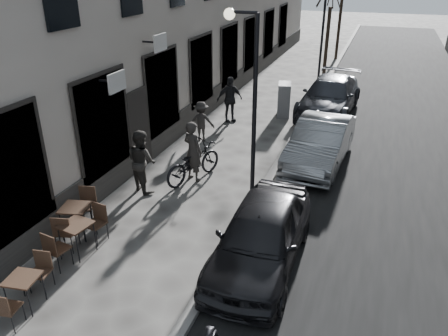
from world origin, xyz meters
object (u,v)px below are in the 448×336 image
Objects in this scene: bistro_set_c at (76,218)px; pedestrian_far at (230,99)px; streetlamp_far at (319,28)px; pedestrian_mid at (201,121)px; utility_cabinet at (284,100)px; bistro_set_b at (77,235)px; car_far at (330,96)px; bicycle at (193,162)px; pedestrian_near at (142,161)px; streetlamp_near at (249,89)px; car_near at (261,235)px; car_mid at (320,142)px; bistro_set_a at (25,289)px.

pedestrian_far is (0.72, 9.28, 0.46)m from bistro_set_c.
bistro_set_c is at bearing -102.35° from streetlamp_far.
pedestrian_far is (0.27, 2.42, 0.20)m from pedestrian_mid.
utility_cabinet is at bearing -98.07° from streetlamp_far.
bistro_set_b is 13.05m from car_far.
bistro_set_b is 11.59m from utility_cabinet.
pedestrian_mid is at bearing 99.37° from bistro_set_b.
bicycle is 1.18× the size of pedestrian_near.
pedestrian_mid is (-2.87, 3.68, -2.41)m from streetlamp_near.
car_far is at bearing -88.96° from bicycle.
utility_cabinet is at bearing -145.91° from car_far.
car_near is at bearing -7.95° from bistro_set_c.
car_mid is at bearing -75.52° from utility_cabinet.
car_mid is (4.46, -0.63, 0.00)m from pedestrian_mid.
pedestrian_far is 9.64m from car_near.
bistro_set_a is 0.66× the size of bicycle.
car_near is 5.83m from car_mid.
pedestrian_mid is at bearing 82.50° from bistro_set_a.
pedestrian_far is (-1.97, -1.47, 0.23)m from utility_cabinet.
car_far is (4.01, 12.42, 0.29)m from bistro_set_b.
car_near is (4.01, 1.04, 0.25)m from bistro_set_b.
streetlamp_near is at bearing 112.31° from pedestrian_mid.
pedestrian_near is 6.67m from pedestrian_far.
pedestrian_far reaches higher than bistro_set_c.
bistro_set_c is at bearing -135.19° from pedestrian_far.
pedestrian_near reaches higher than bistro_set_b.
bistro_set_a is 0.76× the size of pedestrian_far.
streetlamp_near is 3.10× the size of bistro_set_c.
streetlamp_far reaches higher than car_near.
streetlamp_near is 3.16× the size of bistro_set_b.
streetlamp_far is 9.40m from car_mid.
bistro_set_c is 0.31× the size of car_far.
bicycle is (0.98, 4.37, 0.10)m from bistro_set_b.
streetlamp_far is 11.87m from bicycle.
streetlamp_near is at bearing -113.56° from car_mid.
bistro_set_c is at bearing 90.38° from bicycle.
utility_cabinet is at bearing -78.30° from bicycle.
bistro_set_a is at bearing 122.26° from pedestrian_near.
bistro_set_c is 9.32m from pedestrian_far.
streetlamp_near is at bearing -107.65° from pedestrian_far.
pedestrian_mid is at bearing -62.03° from pedestrian_near.
pedestrian_far is (0.11, 11.70, 0.52)m from bistro_set_a.
car_mid is at bearing 38.52° from bistro_set_c.
car_far is (3.03, 8.05, 0.20)m from bicycle.
streetlamp_far is at bearing 103.98° from car_mid.
bicycle is at bearing -123.14° from pedestrian_far.
bistro_set_b is (-2.84, -3.80, -2.68)m from streetlamp_near.
car_far is at bearing 81.20° from bistro_set_b.
bistro_set_c is 1.10× the size of pedestrian_mid.
pedestrian_far is at bearing 113.09° from streetlamp_near.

